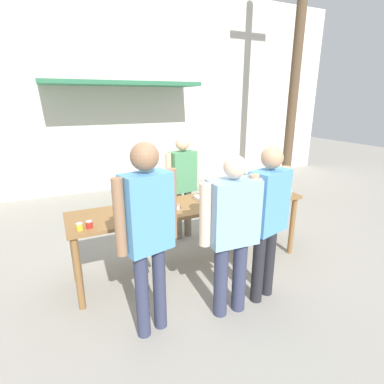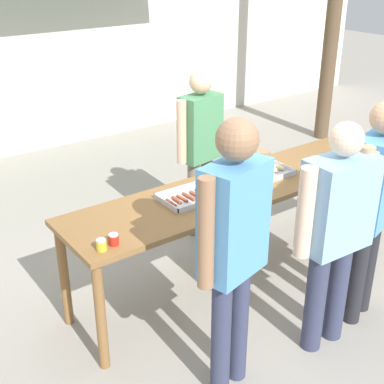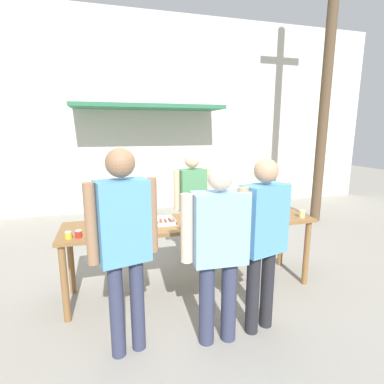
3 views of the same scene
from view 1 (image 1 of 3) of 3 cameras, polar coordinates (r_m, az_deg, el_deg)
name	(u,v)px [view 1 (image 1 of 3)]	position (r m, az deg, el deg)	size (l,w,h in m)	color
ground_plane	(192,265)	(4.07, 0.00, -13.74)	(24.00, 24.00, 0.00)	gray
building_facade_back	(117,91)	(7.29, -14.04, 18.11)	(12.00, 1.11, 4.50)	beige
serving_table	(192,210)	(3.73, 0.00, -3.53)	(2.93, 0.70, 0.86)	brown
food_tray_sausages	(157,207)	(3.57, -6.67, -2.87)	(0.47, 0.32, 0.04)	silver
food_tray_buns	(212,198)	(3.84, 3.77, -1.19)	(0.41, 0.30, 0.06)	silver
condiment_jar_mustard	(80,227)	(3.16, -20.63, -6.19)	(0.07, 0.07, 0.07)	gold
condiment_jar_ketchup	(89,224)	(3.18, -18.98, -5.87)	(0.07, 0.07, 0.07)	#B22319
beer_cup	(289,192)	(4.22, 18.01, 0.08)	(0.07, 0.07, 0.09)	#DBC67A
person_server_behind_table	(183,179)	(4.50, -1.79, 2.46)	(0.56, 0.27, 1.59)	#756B5B
person_customer_holding_hotdog	(148,226)	(2.58, -8.41, -6.42)	(0.57, 0.31, 1.79)	#333851
person_customer_with_cup	(268,213)	(3.14, 14.21, -3.88)	(0.59, 0.34, 1.67)	#232328
person_customer_waiting_in_line	(232,226)	(2.86, 7.70, -6.36)	(0.68, 0.28, 1.63)	#333851
utility_pole	(298,49)	(7.14, 19.49, 24.27)	(1.10, 0.20, 5.94)	brown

